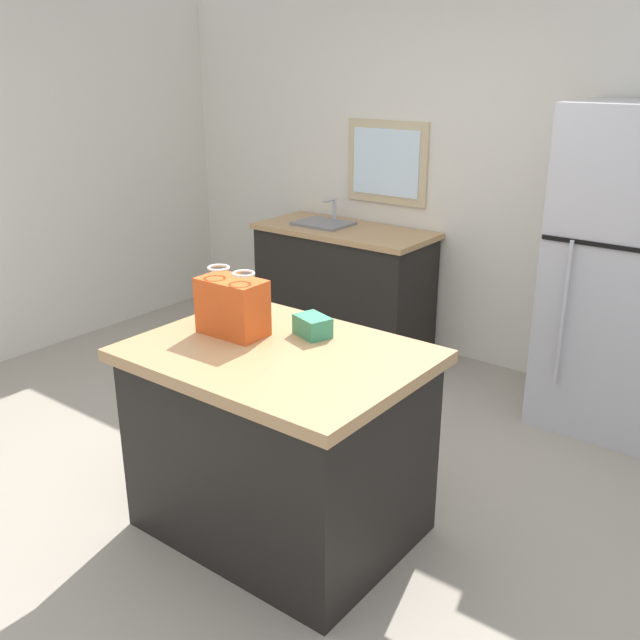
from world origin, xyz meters
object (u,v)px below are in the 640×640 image
Objects in this scene: kitchen_island at (280,441)px; bottle at (237,293)px; shopping_bag at (232,306)px; small_box at (312,326)px; refrigerator at (629,274)px.

bottle is (-0.49, 0.27, 0.54)m from kitchen_island.
small_box is (0.30, 0.20, -0.09)m from shopping_bag.
refrigerator reaches higher than small_box.
kitchen_island is 0.78m from bottle.
small_box is (-0.88, -1.79, 0.01)m from refrigerator.
kitchen_island is 0.54m from small_box.
kitchen_island is 0.64m from shopping_bag.
refrigerator is (0.90, 2.01, 0.48)m from kitchen_island.
small_box is (0.02, 0.22, 0.49)m from kitchen_island.
kitchen_island is 6.02× the size of bottle.
shopping_bag reaches higher than bottle.
bottle is (-1.39, -1.74, 0.06)m from refrigerator.
kitchen_island is 2.25m from refrigerator.
refrigerator reaches higher than kitchen_island.
refrigerator is 2.23m from bottle.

